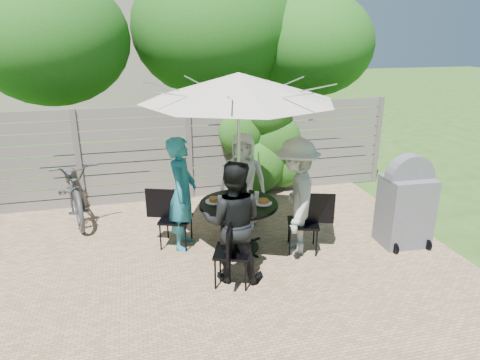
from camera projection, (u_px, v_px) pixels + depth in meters
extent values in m
plane|color=#274B17|center=(222.00, 278.00, 5.71)|extent=(60.00, 60.00, 0.00)
cube|color=tan|center=(215.00, 259.00, 6.16)|extent=(7.00, 6.00, 0.02)
cube|color=slate|center=(189.00, 153.00, 8.15)|extent=(8.00, 0.10, 1.85)
ellipsoid|color=#245513|center=(262.00, 151.00, 8.34)|extent=(1.20, 0.70, 1.80)
cube|color=#A99A8D|center=(155.00, 49.00, 15.87)|extent=(10.00, 6.00, 5.00)
ellipsoid|color=#215413|center=(50.00, 39.00, 8.73)|extent=(3.20, 3.20, 2.72)
ellipsoid|color=#215413|center=(214.00, 28.00, 9.93)|extent=(3.80, 3.80, 3.23)
ellipsoid|color=#215413|center=(313.00, 44.00, 9.91)|extent=(2.80, 2.80, 2.38)
cylinder|color=black|center=(239.00, 204.00, 6.25)|extent=(1.44, 1.44, 0.03)
cylinder|color=black|center=(239.00, 226.00, 6.37)|extent=(0.08, 0.08, 0.73)
cylinder|color=black|center=(239.00, 247.00, 6.48)|extent=(0.61, 0.61, 0.04)
cylinder|color=silver|center=(239.00, 171.00, 6.08)|extent=(0.05, 0.05, 2.47)
cone|color=beige|center=(238.00, 87.00, 5.70)|extent=(3.40, 3.40, 0.38)
cube|color=black|center=(243.00, 198.00, 7.24)|extent=(0.52, 0.52, 0.03)
cube|color=black|center=(243.00, 181.00, 7.37)|extent=(0.13, 0.42, 0.44)
imported|color=silver|center=(243.00, 181.00, 7.01)|extent=(0.90, 0.73, 1.60)
cube|color=black|center=(176.00, 219.00, 6.41)|extent=(0.57, 0.57, 0.04)
cube|color=black|center=(160.00, 203.00, 6.36)|extent=(0.42, 0.19, 0.45)
imported|color=teal|center=(182.00, 194.00, 6.27)|extent=(0.59, 0.72, 1.71)
cube|color=black|center=(232.00, 252.00, 5.45)|extent=(0.58, 0.58, 0.04)
cube|color=black|center=(230.00, 243.00, 5.16)|extent=(0.19, 0.43, 0.46)
imported|color=black|center=(233.00, 222.00, 5.44)|extent=(0.95, 0.84, 1.63)
cube|color=black|center=(303.00, 223.00, 6.27)|extent=(0.56, 0.56, 0.04)
cube|color=black|center=(319.00, 208.00, 6.18)|extent=(0.43, 0.17, 0.45)
imported|color=#ABABA6|center=(296.00, 197.00, 6.14)|extent=(0.97, 1.26, 1.73)
cylinder|color=white|center=(240.00, 193.00, 6.58)|extent=(0.26, 0.26, 0.01)
cylinder|color=#A66431|center=(241.00, 191.00, 6.57)|extent=(0.15, 0.15, 0.05)
cylinder|color=white|center=(214.00, 201.00, 6.27)|extent=(0.26, 0.26, 0.01)
cylinder|color=#A66431|center=(214.00, 199.00, 6.26)|extent=(0.15, 0.15, 0.05)
cylinder|color=white|center=(236.00, 212.00, 5.90)|extent=(0.26, 0.26, 0.01)
cylinder|color=#A66431|center=(236.00, 210.00, 5.89)|extent=(0.15, 0.15, 0.05)
cylinder|color=white|center=(263.00, 203.00, 6.22)|extent=(0.26, 0.26, 0.01)
cylinder|color=#A66431|center=(263.00, 201.00, 6.21)|extent=(0.15, 0.15, 0.05)
cylinder|color=silver|center=(233.00, 192.00, 6.47)|extent=(0.07, 0.07, 0.14)
cylinder|color=silver|center=(220.00, 200.00, 6.14)|extent=(0.07, 0.07, 0.14)
cylinder|color=silver|center=(244.00, 205.00, 5.97)|extent=(0.07, 0.07, 0.14)
cylinder|color=silver|center=(257.00, 196.00, 6.30)|extent=(0.07, 0.07, 0.14)
cylinder|color=#59280C|center=(235.00, 196.00, 6.27)|extent=(0.09, 0.09, 0.16)
cylinder|color=#C6B293|center=(246.00, 194.00, 6.43)|extent=(0.08, 0.08, 0.12)
imported|color=#333338|center=(74.00, 187.00, 7.43)|extent=(1.17, 2.20, 1.10)
cube|color=slate|center=(405.00, 212.00, 6.45)|extent=(0.72, 0.56, 1.08)
cylinder|color=slate|center=(409.00, 178.00, 6.28)|extent=(0.72, 0.24, 0.71)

